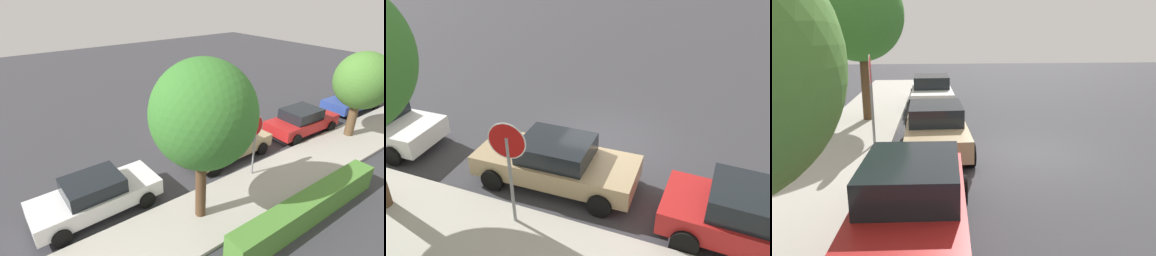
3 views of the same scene
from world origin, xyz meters
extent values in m
plane|color=#38383D|center=(0.00, 0.00, 0.00)|extent=(60.00, 60.00, 0.00)
cube|color=#B2ADA3|center=(0.00, 5.47, 0.07)|extent=(32.00, 2.75, 0.14)
cylinder|color=gray|center=(0.86, 4.58, 1.25)|extent=(0.08, 0.08, 2.49)
cylinder|color=white|center=(0.86, 4.58, 2.41)|extent=(0.89, 0.12, 0.89)
cylinder|color=red|center=(0.86, 4.58, 2.41)|extent=(0.83, 0.12, 0.84)
cube|color=tan|center=(0.61, 2.69, 0.60)|extent=(4.56, 1.87, 0.58)
cube|color=black|center=(0.58, 2.69, 1.15)|extent=(1.95, 1.59, 0.52)
cylinder|color=black|center=(-0.90, 1.77, 0.32)|extent=(0.65, 0.24, 0.64)
cylinder|color=black|center=(-0.95, 3.52, 0.32)|extent=(0.65, 0.24, 0.64)
cylinder|color=black|center=(2.17, 1.86, 0.32)|extent=(0.65, 0.24, 0.64)
cylinder|color=black|center=(2.12, 3.61, 0.32)|extent=(0.65, 0.24, 0.64)
cube|color=red|center=(-4.64, 3.11, 0.61)|extent=(4.47, 1.92, 0.60)
cube|color=black|center=(-4.46, 3.11, 1.19)|extent=(2.11, 1.63, 0.58)
cylinder|color=black|center=(-3.11, 3.96, 0.32)|extent=(0.65, 0.24, 0.64)
cylinder|color=black|center=(-3.17, 2.18, 0.32)|extent=(0.65, 0.24, 0.64)
cube|color=white|center=(7.16, 2.87, 0.62)|extent=(4.65, 1.96, 0.62)
cube|color=black|center=(7.24, 2.87, 1.20)|extent=(2.07, 1.66, 0.54)
cylinder|color=black|center=(8.69, 3.82, 0.32)|extent=(0.65, 0.24, 0.64)
cylinder|color=black|center=(8.75, 2.02, 0.32)|extent=(0.65, 0.24, 0.64)
cylinder|color=black|center=(5.57, 3.72, 0.32)|extent=(0.65, 0.24, 0.64)
cylinder|color=black|center=(5.63, 1.91, 0.32)|extent=(0.65, 0.24, 0.64)
cylinder|color=#513823|center=(4.27, 5.34, 1.58)|extent=(0.37, 0.37, 3.17)
ellipsoid|color=#387A2D|center=(4.31, 5.46, 4.10)|extent=(3.36, 3.36, 3.47)
cube|color=#4C8433|center=(1.20, 7.68, 0.51)|extent=(7.33, 0.79, 1.02)
camera|label=1|loc=(9.46, 12.07, 7.63)|focal=28.00mm
camera|label=2|loc=(-3.12, 10.38, 6.64)|focal=35.00mm
camera|label=3|loc=(-10.33, 2.68, 3.56)|focal=35.00mm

